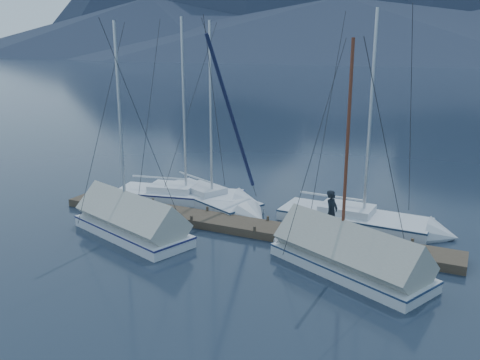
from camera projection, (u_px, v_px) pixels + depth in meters
name	position (u px, v px, depth m)	size (l,w,h in m)	color
ground	(218.00, 245.00, 20.12)	(1000.00, 1000.00, 0.00)	black
dock	(240.00, 227.00, 21.83)	(18.00, 1.50, 0.54)	#382D23
mooring_posts	(230.00, 220.00, 21.98)	(15.12, 1.52, 0.35)	#382D23
sailboat_open_left	(196.00, 198.00, 25.73)	(7.73, 3.69, 9.86)	silver
sailboat_open_mid	(218.00, 203.00, 24.89)	(7.49, 4.88, 9.65)	silver
sailboat_open_right	(375.00, 224.00, 22.03)	(7.67, 3.26, 10.03)	silver
sailboat_covered_near	(338.00, 256.00, 18.05)	(7.01, 4.66, 8.81)	silver
sailboat_covered_far	(125.00, 222.00, 21.36)	(7.03, 4.00, 9.45)	silver
person	(331.00, 213.00, 20.09)	(0.67, 0.44, 1.83)	black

